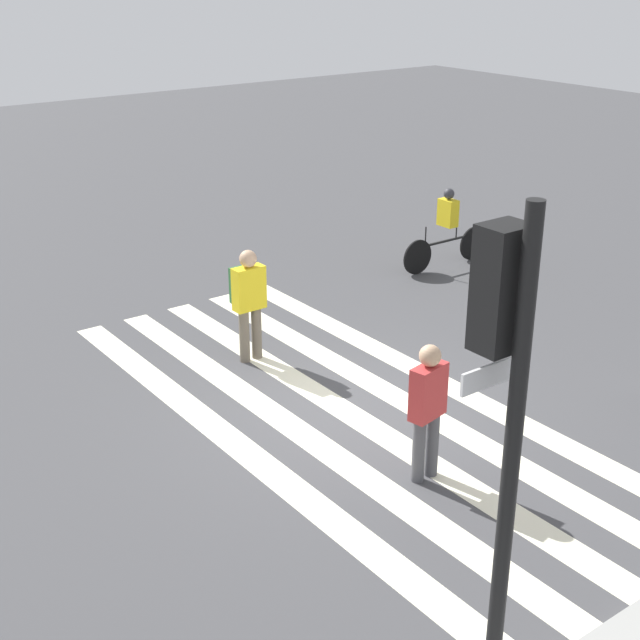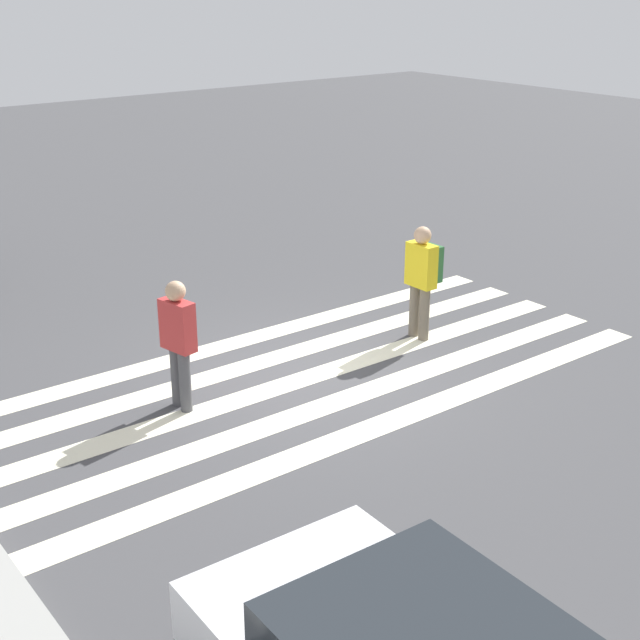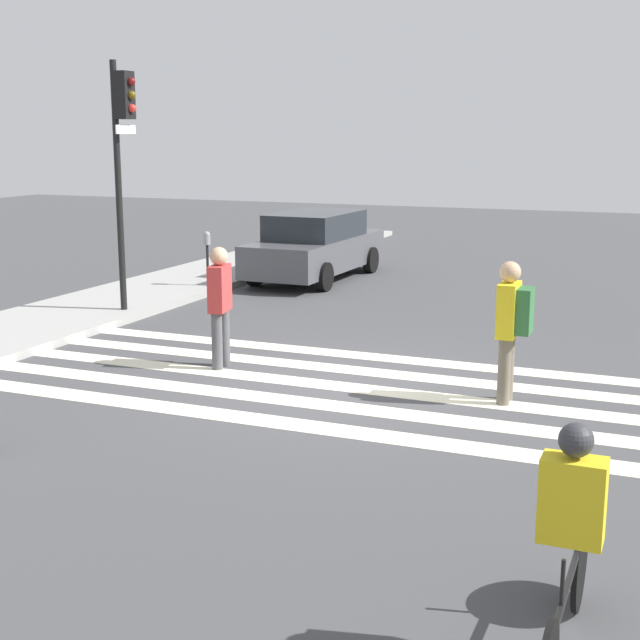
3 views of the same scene
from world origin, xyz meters
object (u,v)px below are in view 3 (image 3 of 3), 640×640
at_px(pedestrian_adult_tall_backpack, 511,321).
at_px(car_parked_silver_sedan, 316,246).
at_px(parking_meter, 207,247).
at_px(traffic_light, 122,140).
at_px(pedestrian_adult_yellow_jacket, 220,300).
at_px(cyclist_far_lane, 570,541).

distance_m(pedestrian_adult_tall_backpack, car_parked_silver_sedan, 10.25).
relative_size(parking_meter, pedestrian_adult_tall_backpack, 0.72).
distance_m(parking_meter, pedestrian_adult_tall_backpack, 9.53).
distance_m(traffic_light, parking_meter, 3.76).
bearing_deg(car_parked_silver_sedan, traffic_light, 166.01).
xyz_separation_m(pedestrian_adult_yellow_jacket, car_parked_silver_sedan, (8.08, 1.86, -0.21)).
distance_m(parking_meter, pedestrian_adult_yellow_jacket, 6.52).
bearing_deg(cyclist_far_lane, pedestrian_adult_yellow_jacket, 44.68).
distance_m(parking_meter, car_parked_silver_sedan, 2.92).
relative_size(pedestrian_adult_yellow_jacket, cyclist_far_lane, 0.79).
relative_size(pedestrian_adult_tall_backpack, cyclist_far_lane, 0.80).
distance_m(pedestrian_adult_yellow_jacket, pedestrian_adult_tall_backpack, 4.26).
relative_size(parking_meter, car_parked_silver_sedan, 0.28).
distance_m(pedestrian_adult_yellow_jacket, cyclist_far_lane, 8.13).
height_order(traffic_light, cyclist_far_lane, traffic_light).
bearing_deg(cyclist_far_lane, parking_meter, 38.78).
height_order(cyclist_far_lane, car_parked_silver_sedan, cyclist_far_lane).
bearing_deg(pedestrian_adult_tall_backpack, cyclist_far_lane, -166.36).
relative_size(traffic_light, car_parked_silver_sedan, 1.00).
bearing_deg(parking_meter, car_parked_silver_sedan, -31.04).
xyz_separation_m(traffic_light, pedestrian_adult_tall_backpack, (-2.74, -7.63, -2.21)).
distance_m(parking_meter, cyclist_far_lane, 14.56).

